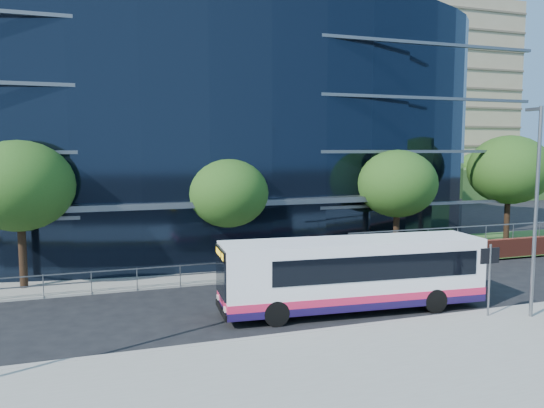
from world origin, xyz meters
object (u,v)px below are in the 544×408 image
object	(u,v)px
tree_dist_f	(475,166)
streetlight_east	(536,206)
street_sign	(490,265)
tree_far_b	(228,193)
tree_far_d	(509,170)
city_bus	(355,273)
tree_far_c	(397,184)
tree_dist_e	(380,165)
tree_far_a	(19,186)

from	to	relation	value
tree_dist_f	streetlight_east	distance (m)	55.74
street_sign	tree_far_b	size ratio (longest dim) A/B	0.46
tree_far_d	city_bus	bearing A→B (deg)	-150.72
tree_far_b	tree_far_c	bearing A→B (deg)	-2.86
tree_far_c	street_sign	bearing A→B (deg)	-103.29
tree_dist_e	city_bus	bearing A→B (deg)	-121.51
tree_dist_f	tree_far_a	bearing A→B (deg)	-148.09
tree_far_c	streetlight_east	xyz separation A→B (m)	(-1.00, -11.17, -0.10)
tree_far_c	city_bus	size ratio (longest dim) A/B	0.60
streetlight_east	tree_far_d	bearing A→B (deg)	50.60
tree_far_a	tree_far_b	distance (m)	10.03
tree_far_a	streetlight_east	bearing A→B (deg)	-30.46
street_sign	tree_dist_f	xyz separation A→B (m)	(35.50, 43.59, 2.06)
tree_far_b	streetlight_east	world-z (taller)	streetlight_east
tree_far_c	city_bus	world-z (taller)	tree_far_c
street_sign	tree_dist_f	size ratio (longest dim) A/B	0.46
street_sign	streetlight_east	bearing A→B (deg)	-21.36
tree_dist_e	city_bus	world-z (taller)	tree_dist_e
tree_far_c	tree_dist_e	distance (m)	35.36
street_sign	tree_far_a	size ratio (longest dim) A/B	0.40
tree_dist_f	city_bus	xyz separation A→B (m)	(-39.84, -40.88, -2.66)
tree_far_d	tree_far_a	bearing A→B (deg)	-178.03
streetlight_east	tree_dist_e	bearing A→B (deg)	66.89
tree_far_d	streetlight_east	xyz separation A→B (m)	(-10.00, -12.17, -0.75)
tree_far_d	tree_dist_e	xyz separation A→B (m)	(8.00, 30.00, -0.65)
tree_dist_e	tree_far_b	bearing A→B (deg)	-131.52
tree_far_c	tree_dist_e	world-z (taller)	same
tree_far_b	tree_dist_e	distance (m)	40.74
tree_far_c	tree_dist_e	size ratio (longest dim) A/B	1.00
street_sign	tree_dist_e	xyz separation A→B (m)	(19.50, 41.59, 2.39)
city_bus	tree_far_c	bearing A→B (deg)	53.32
tree_dist_e	streetlight_east	bearing A→B (deg)	-113.11
tree_far_a	tree_dist_f	xyz separation A→B (m)	(53.00, 33.00, -0.65)
tree_far_a	tree_far_c	world-z (taller)	tree_far_a
tree_far_b	tree_dist_e	world-z (taller)	tree_dist_e
tree_far_c	tree_far_d	size ratio (longest dim) A/B	0.87
street_sign	tree_far_d	distance (m)	16.61
tree_far_d	tree_dist_f	xyz separation A→B (m)	(24.00, 32.00, -0.98)
tree_far_a	streetlight_east	size ratio (longest dim) A/B	0.87
tree_far_b	tree_far_c	size ratio (longest dim) A/B	0.93
street_sign	streetlight_east	size ratio (longest dim) A/B	0.35
street_sign	tree_dist_e	distance (m)	45.99
tree_dist_e	tree_far_c	bearing A→B (deg)	-118.74
tree_far_a	tree_far_d	xyz separation A→B (m)	(29.00, 1.00, 0.33)
tree_dist_e	tree_dist_f	xyz separation A→B (m)	(16.00, 2.00, -0.33)
tree_far_c	city_bus	xyz separation A→B (m)	(-6.84, -7.88, -2.99)
tree_far_d	city_bus	distance (m)	18.52
tree_far_a	tree_far_c	bearing A→B (deg)	0.00
tree_far_b	city_bus	distance (m)	9.34
street_sign	tree_far_c	bearing A→B (deg)	76.71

